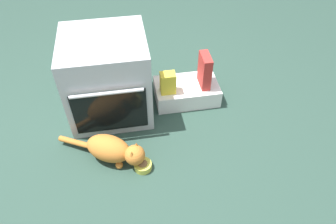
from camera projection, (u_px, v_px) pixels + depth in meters
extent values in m
plane|color=#284238|center=(122.00, 152.00, 2.28)|extent=(8.00, 8.00, 0.00)
cube|color=#B7BABF|center=(108.00, 77.00, 2.38)|extent=(0.62, 0.59, 0.66)
cube|color=black|center=(111.00, 112.00, 2.23)|extent=(0.52, 0.01, 0.36)
cylinder|color=silver|center=(107.00, 93.00, 2.06)|extent=(0.49, 0.02, 0.02)
cube|color=white|center=(186.00, 91.00, 2.64)|extent=(0.53, 0.32, 0.15)
cylinder|color=#D1D14C|center=(143.00, 166.00, 2.17)|extent=(0.12, 0.12, 0.05)
sphere|color=brown|center=(143.00, 164.00, 2.15)|extent=(0.07, 0.07, 0.07)
ellipsoid|color=#C6752D|center=(109.00, 148.00, 2.17)|extent=(0.38, 0.33, 0.19)
sphere|color=#C6752D|center=(135.00, 155.00, 2.11)|extent=(0.14, 0.14, 0.14)
cone|color=#C6752D|center=(137.00, 146.00, 2.10)|extent=(0.05, 0.05, 0.06)
cone|color=#C6752D|center=(132.00, 155.00, 2.05)|extent=(0.05, 0.05, 0.06)
cylinder|color=#C6752D|center=(76.00, 142.00, 2.27)|extent=(0.26, 0.17, 0.06)
sphere|color=#C6752D|center=(126.00, 154.00, 2.24)|extent=(0.05, 0.05, 0.05)
sphere|color=#C6752D|center=(119.00, 165.00, 2.17)|extent=(0.05, 0.05, 0.05)
cube|color=#B72D28|center=(205.00, 71.00, 2.49)|extent=(0.07, 0.18, 0.28)
cube|color=yellow|center=(168.00, 83.00, 2.46)|extent=(0.12, 0.09, 0.18)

